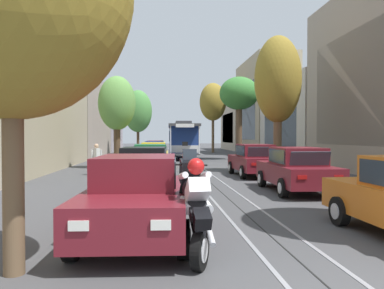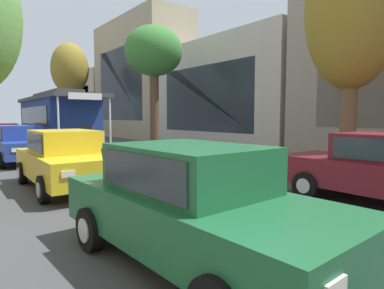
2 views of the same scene
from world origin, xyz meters
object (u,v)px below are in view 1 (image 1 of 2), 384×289
object	(u,v)px
parked_car_blue_fifth_left	(154,151)
pedestrian_on_left_pavement	(97,157)
parked_car_maroon_second_right	(296,169)
street_tree_kerb_right_mid	(239,95)
parked_car_yellow_fourth_left	(154,155)
motorcycle_with_rider	(194,202)
parked_car_black_second_left	(144,169)
parked_car_maroon_near_left	(137,196)
parked_car_maroon_sixth_left	(155,149)
parked_car_maroon_mid_right	(254,160)
street_tree_kerb_left_mid	(138,111)
cable_car_trolley	(183,140)
parked_car_green_mid_left	(150,160)
street_tree_kerb_right_second	(278,81)
street_tree_kerb_left_second	(117,104)
street_tree_kerb_right_fourth	(213,102)

from	to	relation	value
parked_car_blue_fifth_left	pedestrian_on_left_pavement	world-z (taller)	pedestrian_on_left_pavement
parked_car_maroon_second_right	street_tree_kerb_right_mid	distance (m)	19.17
parked_car_yellow_fourth_left	motorcycle_with_rider	size ratio (longest dim) A/B	2.34
motorcycle_with_rider	pedestrian_on_left_pavement	distance (m)	13.93
parked_car_black_second_left	street_tree_kerb_right_mid	distance (m)	20.03
parked_car_maroon_second_right	parked_car_black_second_left	bearing A→B (deg)	175.34
parked_car_blue_fifth_left	street_tree_kerb_right_mid	distance (m)	8.61
parked_car_maroon_near_left	parked_car_maroon_sixth_left	world-z (taller)	same
street_tree_kerb_right_mid	parked_car_maroon_mid_right	bearing A→B (deg)	-98.98
parked_car_maroon_near_left	parked_car_yellow_fourth_left	distance (m)	16.96
parked_car_maroon_sixth_left	parked_car_maroon_second_right	size ratio (longest dim) A/B	1.01
parked_car_blue_fifth_left	parked_car_maroon_sixth_left	world-z (taller)	same
street_tree_kerb_right_mid	pedestrian_on_left_pavement	bearing A→B (deg)	-129.52
parked_car_black_second_left	parked_car_yellow_fourth_left	xyz separation A→B (m)	(0.20, 10.98, 0.00)
street_tree_kerb_left_mid	cable_car_trolley	bearing A→B (deg)	-60.74
parked_car_maroon_second_right	pedestrian_on_left_pavement	world-z (taller)	pedestrian_on_left_pavement
parked_car_black_second_left	parked_car_blue_fifth_left	bearing A→B (deg)	89.53
parked_car_green_mid_left	cable_car_trolley	distance (m)	15.73
parked_car_blue_fifth_left	parked_car_maroon_second_right	xyz separation A→B (m)	(5.23, -17.69, 0.00)
parked_car_green_mid_left	street_tree_kerb_right_second	bearing A→B (deg)	12.11
parked_car_green_mid_left	pedestrian_on_left_pavement	distance (m)	2.84
street_tree_kerb_left_mid	motorcycle_with_rider	xyz separation A→B (m)	(2.84, -36.07, -3.83)
parked_car_yellow_fourth_left	motorcycle_with_rider	distance (m)	18.44
cable_car_trolley	parked_car_maroon_second_right	bearing A→B (deg)	-82.80
street_tree_kerb_right_second	cable_car_trolley	size ratio (longest dim) A/B	0.81
parked_car_maroon_second_right	street_tree_kerb_left_second	world-z (taller)	street_tree_kerb_left_second
parked_car_green_mid_left	pedestrian_on_left_pavement	bearing A→B (deg)	163.00
street_tree_kerb_left_second	pedestrian_on_left_pavement	bearing A→B (deg)	-98.04
parked_car_maroon_mid_right	street_tree_kerb_right_fourth	size ratio (longest dim) A/B	0.51
parked_car_maroon_sixth_left	cable_car_trolley	xyz separation A→B (m)	(2.52, -1.76, 0.86)
parked_car_green_mid_left	parked_car_blue_fifth_left	bearing A→B (deg)	89.77
parked_car_green_mid_left	street_tree_kerb_right_mid	world-z (taller)	street_tree_kerb_right_mid
street_tree_kerb_right_second	parked_car_green_mid_left	bearing A→B (deg)	-167.89
parked_car_yellow_fourth_left	street_tree_kerb_left_second	xyz separation A→B (m)	(-2.24, -0.87, 3.14)
parked_car_maroon_sixth_left	motorcycle_with_rider	size ratio (longest dim) A/B	2.35
parked_car_maroon_mid_right	parked_car_maroon_near_left	bearing A→B (deg)	-115.34
parked_car_maroon_mid_right	motorcycle_with_rider	size ratio (longest dim) A/B	2.32
street_tree_kerb_left_mid	street_tree_kerb_right_mid	distance (m)	13.97
parked_car_maroon_mid_right	street_tree_kerb_right_second	world-z (taller)	street_tree_kerb_right_second
parked_car_maroon_mid_right	street_tree_kerb_right_fourth	xyz separation A→B (m)	(1.90, 27.31, 5.37)
parked_car_maroon_near_left	motorcycle_with_rider	xyz separation A→B (m)	(0.99, -1.46, 0.12)
parked_car_blue_fifth_left	street_tree_kerb_right_fourth	world-z (taller)	street_tree_kerb_right_fourth
cable_car_trolley	pedestrian_on_left_pavement	xyz separation A→B (m)	(-5.33, -14.66, -0.76)
parked_car_maroon_near_left	pedestrian_on_left_pavement	size ratio (longest dim) A/B	2.76
parked_car_maroon_sixth_left	pedestrian_on_left_pavement	size ratio (longest dim) A/B	2.76
parked_car_maroon_near_left	parked_car_green_mid_left	size ratio (longest dim) A/B	1.00
street_tree_kerb_right_mid	pedestrian_on_left_pavement	xyz separation A→B (m)	(-9.94, -12.05, -4.59)
parked_car_maroon_near_left	street_tree_kerb_right_mid	bearing A→B (deg)	73.25
cable_car_trolley	street_tree_kerb_right_mid	bearing A→B (deg)	-29.53
street_tree_kerb_left_second	parked_car_maroon_second_right	bearing A→B (deg)	-54.90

